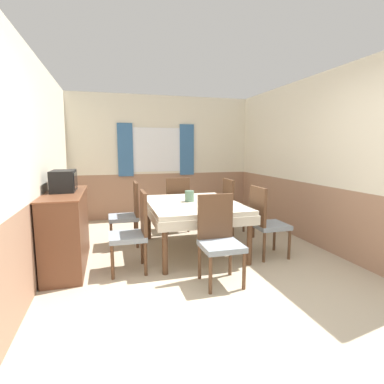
% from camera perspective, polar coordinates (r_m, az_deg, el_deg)
% --- Properties ---
extents(ground_plane, '(16.00, 16.00, 0.00)m').
position_cam_1_polar(ground_plane, '(2.91, 10.80, -22.94)').
color(ground_plane, tan).
extents(wall_back, '(4.24, 0.10, 2.60)m').
position_cam_1_polar(wall_back, '(6.55, -5.72, 6.66)').
color(wall_back, silver).
rests_on(wall_back, ground_plane).
extents(wall_left, '(0.05, 4.62, 2.60)m').
position_cam_1_polar(wall_left, '(4.40, -26.27, 4.86)').
color(wall_left, silver).
rests_on(wall_left, ground_plane).
extents(wall_right, '(0.05, 4.62, 2.60)m').
position_cam_1_polar(wall_right, '(5.31, 19.98, 5.69)').
color(wall_right, silver).
rests_on(wall_right, ground_plane).
extents(dining_table, '(1.29, 1.66, 0.72)m').
position_cam_1_polar(dining_table, '(4.37, 0.15, -3.25)').
color(dining_table, beige).
rests_on(dining_table, ground_plane).
extents(chair_head_window, '(0.44, 0.44, 0.99)m').
position_cam_1_polar(chair_head_window, '(5.41, -2.96, -2.09)').
color(chair_head_window, brown).
rests_on(chair_head_window, ground_plane).
extents(chair_right_near, '(0.44, 0.44, 0.99)m').
position_cam_1_polar(chair_right_near, '(4.26, 13.82, -5.22)').
color(chair_right_near, brown).
rests_on(chair_right_near, ground_plane).
extents(chair_right_far, '(0.44, 0.44, 0.99)m').
position_cam_1_polar(chair_right_far, '(5.17, 8.16, -2.67)').
color(chair_right_far, brown).
rests_on(chair_right_far, ground_plane).
extents(chair_left_near, '(0.44, 0.44, 0.99)m').
position_cam_1_polar(chair_left_near, '(3.74, -11.03, -7.04)').
color(chair_left_near, brown).
rests_on(chair_left_near, ground_plane).
extents(chair_head_near, '(0.44, 0.44, 0.99)m').
position_cam_1_polar(chair_head_near, '(3.40, 5.16, -8.49)').
color(chair_head_near, brown).
rests_on(chair_head_near, ground_plane).
extents(chair_left_far, '(0.44, 0.44, 0.99)m').
position_cam_1_polar(chair_left_far, '(4.75, -12.07, -3.76)').
color(chair_left_far, brown).
rests_on(chair_left_far, ground_plane).
extents(sideboard, '(0.46, 1.37, 0.96)m').
position_cam_1_polar(sideboard, '(4.14, -22.78, -6.53)').
color(sideboard, brown).
rests_on(sideboard, ground_plane).
extents(tv, '(0.29, 0.47, 0.27)m').
position_cam_1_polar(tv, '(4.14, -23.25, 1.97)').
color(tv, black).
rests_on(tv, sideboard).
extents(vase, '(0.14, 0.14, 0.16)m').
position_cam_1_polar(vase, '(4.39, -0.49, -0.79)').
color(vase, slate).
rests_on(vase, dining_table).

